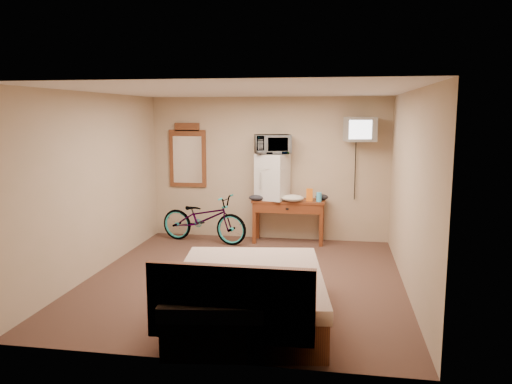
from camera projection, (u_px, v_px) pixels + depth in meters
room at (244, 188)px, 6.56m from camera, size 4.60×4.64×2.50m
desk at (288, 208)px, 8.55m from camera, size 1.24×0.48×0.75m
mini_fridge at (272, 177)px, 8.55m from camera, size 0.59×0.58×0.79m
microwave at (273, 144)px, 8.46m from camera, size 0.68×0.55×0.33m
snack_bag at (309, 195)px, 8.41m from camera, size 0.11×0.07×0.21m
blue_cup at (319, 197)px, 8.37m from camera, size 0.09×0.09×0.15m
cloth_cream at (293, 198)px, 8.37m from camera, size 0.38×0.29×0.12m
cloth_dark_a at (256, 198)px, 8.47m from camera, size 0.26×0.19×0.10m
cloth_dark_b at (322, 197)px, 8.52m from camera, size 0.22×0.18×0.10m
crt_television at (360, 129)px, 8.17m from camera, size 0.55×0.63×0.40m
wall_mirror at (188, 156)px, 8.98m from camera, size 0.68×0.04×1.15m
bicycle at (204, 218)px, 8.62m from camera, size 1.68×0.88×0.84m
bed at (248, 295)px, 5.32m from camera, size 1.82×2.25×0.90m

